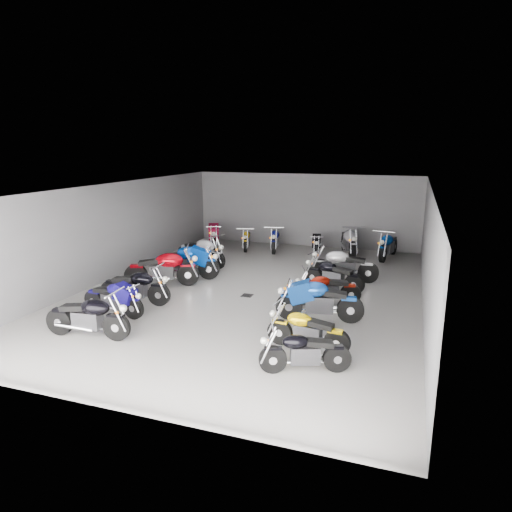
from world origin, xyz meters
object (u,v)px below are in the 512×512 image
at_px(motorcycle_left_f, 201,252).
at_px(motorcycle_back_c, 275,239).
at_px(motorcycle_left_a, 88,317).
at_px(motorcycle_back_d, 317,243).
at_px(motorcycle_left_e, 186,262).
at_px(motorcycle_back_a, 214,235).
at_px(motorcycle_left_d, 163,269).
at_px(motorcycle_right_e, 333,275).
at_px(motorcycle_right_f, 343,265).
at_px(motorcycle_right_d, 327,289).
at_px(motorcycle_back_f, 388,245).
at_px(motorcycle_right_b, 307,330).
at_px(motorcycle_left_c, 136,287).
at_px(drain_grate, 247,295).
at_px(motorcycle_right_c, 318,301).
at_px(motorcycle_back_e, 349,241).
at_px(motorcycle_left_b, 114,298).
at_px(motorcycle_right_a, 304,351).
at_px(motorcycle_back_b, 247,239).

distance_m(motorcycle_left_f, motorcycle_back_c, 3.88).
height_order(motorcycle_left_a, motorcycle_back_d, motorcycle_left_a).
height_order(motorcycle_left_e, motorcycle_back_a, motorcycle_left_e).
height_order(motorcycle_left_d, motorcycle_right_e, motorcycle_left_d).
xyz_separation_m(motorcycle_right_f, motorcycle_back_c, (-3.44, 3.57, -0.04)).
height_order(motorcycle_left_f, motorcycle_right_d, motorcycle_left_f).
height_order(motorcycle_back_a, motorcycle_back_c, motorcycle_back_a).
bearing_deg(motorcycle_left_e, motorcycle_right_e, 81.05).
bearing_deg(motorcycle_left_f, motorcycle_back_f, 134.99).
relative_size(motorcycle_right_d, motorcycle_right_f, 0.81).
xyz_separation_m(motorcycle_right_b, motorcycle_right_d, (-0.13, 3.07, 0.00)).
bearing_deg(motorcycle_left_c, drain_grate, 115.72).
xyz_separation_m(motorcycle_right_c, motorcycle_right_f, (0.07, 3.80, -0.00)).
distance_m(drain_grate, motorcycle_back_a, 6.94).
height_order(motorcycle_back_c, motorcycle_back_e, motorcycle_back_e).
relative_size(motorcycle_left_a, motorcycle_right_b, 1.13).
relative_size(motorcycle_left_b, motorcycle_back_a, 0.88).
bearing_deg(motorcycle_left_d, motorcycle_right_c, 52.96).
bearing_deg(motorcycle_back_a, motorcycle_back_f, 158.58).
xyz_separation_m(motorcycle_left_f, motorcycle_right_f, (5.30, -0.17, -0.01)).
distance_m(motorcycle_left_c, motorcycle_right_d, 5.42).
xyz_separation_m(motorcycle_left_a, motorcycle_back_d, (3.30, 10.17, -0.07)).
relative_size(motorcycle_left_d, motorcycle_back_a, 1.01).
distance_m(motorcycle_left_c, motorcycle_right_a, 5.96).
distance_m(motorcycle_left_e, motorcycle_back_c, 5.31).
distance_m(drain_grate, motorcycle_back_d, 6.14).
bearing_deg(motorcycle_left_f, motorcycle_right_b, 59.55).
bearing_deg(motorcycle_back_f, motorcycle_left_c, 62.11).
bearing_deg(motorcycle_back_f, motorcycle_left_a, 70.44).
height_order(motorcycle_right_a, motorcycle_right_e, motorcycle_right_e).
relative_size(motorcycle_left_c, motorcycle_left_d, 0.94).
bearing_deg(motorcycle_back_a, motorcycle_back_b, 159.57).
distance_m(motorcycle_left_a, motorcycle_right_b, 5.08).
relative_size(motorcycle_right_b, motorcycle_right_f, 0.85).
height_order(motorcycle_left_e, motorcycle_right_d, motorcycle_left_e).
height_order(motorcycle_left_c, motorcycle_back_b, motorcycle_left_c).
bearing_deg(motorcycle_left_c, motorcycle_back_c, 160.68).
height_order(motorcycle_left_a, motorcycle_right_c, motorcycle_right_c).
relative_size(drain_grate, motorcycle_right_f, 0.14).
xyz_separation_m(drain_grate, motorcycle_left_d, (-2.89, 0.04, 0.57)).
xyz_separation_m(drain_grate, motorcycle_left_b, (-2.79, -2.67, 0.46)).
xyz_separation_m(motorcycle_left_e, motorcycle_back_f, (6.31, 5.15, -0.03)).
relative_size(motorcycle_back_c, motorcycle_back_d, 1.11).
relative_size(motorcycle_right_e, motorcycle_back_d, 1.06).
bearing_deg(motorcycle_right_a, motorcycle_back_f, -26.96).
distance_m(motorcycle_left_d, motorcycle_back_b, 5.94).
distance_m(motorcycle_back_a, motorcycle_back_b, 1.52).
xyz_separation_m(motorcycle_back_b, motorcycle_back_f, (5.92, 0.25, 0.09)).
bearing_deg(motorcycle_back_c, motorcycle_back_b, -5.48).
distance_m(motorcycle_right_d, motorcycle_right_f, 2.50).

